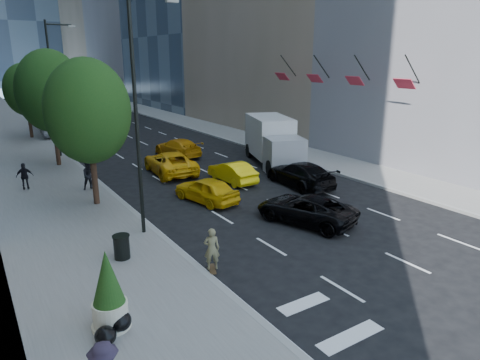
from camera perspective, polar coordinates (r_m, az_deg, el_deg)
ground at (r=19.49m, az=10.08°, el=-7.04°), size 160.00×160.00×0.00m
sidewalk_left at (r=43.76m, az=-27.94°, el=4.35°), size 6.00×120.00×0.15m
sidewalk_right at (r=49.05m, az=-5.29°, el=7.24°), size 4.00×120.00×0.15m
lamp_near at (r=18.12m, az=-13.26°, el=10.09°), size 2.13×0.22×10.00m
lamp_far at (r=35.55m, az=-23.49°, el=11.97°), size 2.13×0.22×10.00m
tree_near at (r=22.74m, az=-19.60°, el=8.60°), size 4.20×4.20×7.46m
tree_mid at (r=32.48m, az=-23.98°, el=10.76°), size 4.50×4.50×7.99m
tree_far at (r=45.38m, az=-26.68°, el=10.70°), size 3.90×3.90×6.92m
traffic_signal at (r=53.42m, az=-26.84°, el=10.83°), size 2.48×0.53×5.20m
facade_flags at (r=32.58m, az=12.57°, el=13.28°), size 1.85×13.30×2.05m
skateboarder at (r=15.72m, az=-3.78°, el=-9.50°), size 0.68×0.58×1.59m
black_sedan_lincoln at (r=20.45m, az=8.74°, el=-3.83°), size 3.66×5.27×1.34m
black_sedan_mercedes at (r=26.14m, az=8.04°, el=0.78°), size 2.45×5.26×1.49m
taxi_a at (r=23.14m, az=-4.51°, el=-1.28°), size 2.47×4.27×1.37m
taxi_b at (r=26.77m, az=-1.04°, el=1.10°), size 1.45×3.96×1.30m
taxi_c at (r=29.09m, az=-9.31°, el=2.31°), size 3.00×5.60×1.50m
taxi_d at (r=34.19m, az=-8.30°, el=4.32°), size 2.53×4.98×1.39m
city_bus at (r=49.26m, az=-23.73°, el=7.87°), size 3.67×12.12×3.33m
box_truck at (r=31.10m, az=4.44°, el=5.19°), size 4.77×7.47×3.37m
pedestrian_a at (r=26.15m, az=-19.45°, el=0.58°), size 0.82×0.64×1.68m
pedestrian_b at (r=27.69m, az=-26.77°, el=0.45°), size 0.96×0.52×1.56m
trash_can at (r=17.08m, az=-15.50°, el=-8.65°), size 0.60×0.60×0.90m
planter_shrub at (r=12.85m, az=-17.13°, el=-14.02°), size 0.99×0.99×2.38m
garbage_bags at (r=12.94m, az=-16.44°, el=-18.24°), size 1.14×1.09×0.56m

